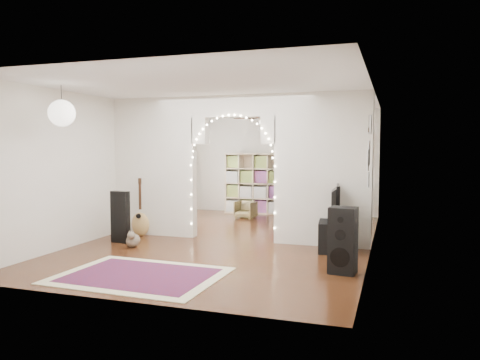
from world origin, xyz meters
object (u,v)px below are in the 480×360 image
(floor_speaker, at_px, (343,240))
(dining_chair_left, at_px, (246,210))
(bookcase, at_px, (255,183))
(acoustic_guitar, at_px, (140,215))
(media_console, at_px, (331,234))
(dining_chair_right, at_px, (322,215))
(dining_table, at_px, (309,190))

(floor_speaker, bearing_deg, dining_chair_left, 130.16)
(bookcase, bearing_deg, dining_chair_left, -92.84)
(acoustic_guitar, relative_size, media_console, 0.97)
(dining_chair_right, bearing_deg, media_console, -74.02)
(media_console, xyz_separation_m, dining_chair_left, (-2.44, 2.85, -0.04))
(dining_table, bearing_deg, acoustic_guitar, -120.79)
(acoustic_guitar, distance_m, bookcase, 3.96)
(dining_table, height_order, dining_chair_left, dining_table)
(floor_speaker, distance_m, dining_table, 5.15)
(bookcase, xyz_separation_m, dining_table, (1.49, -0.30, -0.11))
(floor_speaker, height_order, dining_chair_left, floor_speaker)
(bookcase, relative_size, dining_chair_left, 3.41)
(media_console, distance_m, bookcase, 4.53)
(floor_speaker, xyz_separation_m, bookcase, (-2.83, 5.27, 0.34))
(floor_speaker, height_order, bookcase, bookcase)
(floor_speaker, bearing_deg, acoustic_guitar, 167.00)
(bookcase, height_order, dining_chair_right, bookcase)
(acoustic_guitar, distance_m, dining_table, 4.39)
(acoustic_guitar, height_order, dining_chair_right, acoustic_guitar)
(dining_chair_left, xyz_separation_m, dining_chair_right, (1.91, -0.37, 0.01))
(floor_speaker, height_order, media_console, floor_speaker)
(floor_speaker, bearing_deg, dining_chair_right, 109.98)
(acoustic_guitar, height_order, floor_speaker, acoustic_guitar)
(bookcase, bearing_deg, acoustic_guitar, -113.34)
(floor_speaker, distance_m, media_console, 1.58)
(floor_speaker, relative_size, media_console, 0.92)
(floor_speaker, xyz_separation_m, dining_chair_right, (-0.88, 4.01, -0.24))
(acoustic_guitar, relative_size, dining_chair_left, 2.07)
(dining_chair_left, bearing_deg, floor_speaker, -50.44)
(media_console, distance_m, dining_table, 3.61)
(acoustic_guitar, height_order, dining_table, acoustic_guitar)
(dining_chair_left, bearing_deg, dining_chair_right, -3.83)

